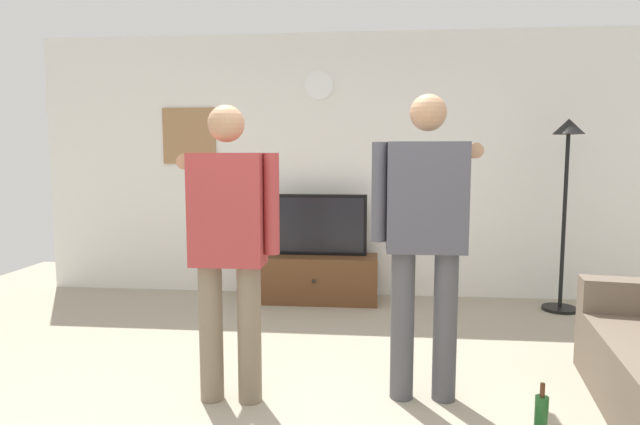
{
  "coord_description": "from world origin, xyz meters",
  "views": [
    {
      "loc": [
        0.28,
        -2.53,
        1.45
      ],
      "look_at": [
        -0.07,
        1.2,
        1.05
      ],
      "focal_mm": 29.44,
      "sensor_mm": 36.0,
      "label": 1
    }
  ],
  "objects_px": {
    "television": "(317,225)",
    "wall_clock": "(319,85)",
    "person_standing_nearer_couch": "(426,228)",
    "beverage_bottle": "(541,420)",
    "person_standing_nearer_lamp": "(229,236)",
    "floor_lamp": "(566,175)",
    "tv_stand": "(316,278)",
    "framed_picture": "(189,136)"
  },
  "relations": [
    {
      "from": "television",
      "to": "beverage_bottle",
      "type": "bearing_deg",
      "value": -61.54
    },
    {
      "from": "tv_stand",
      "to": "television",
      "type": "distance_m",
      "value": 0.54
    },
    {
      "from": "tv_stand",
      "to": "television",
      "type": "xyz_separation_m",
      "value": [
        0.0,
        0.05,
        0.54
      ]
    },
    {
      "from": "person_standing_nearer_lamp",
      "to": "tv_stand",
      "type": "bearing_deg",
      "value": 82.5
    },
    {
      "from": "television",
      "to": "person_standing_nearer_lamp",
      "type": "relative_size",
      "value": 0.58
    },
    {
      "from": "person_standing_nearer_couch",
      "to": "beverage_bottle",
      "type": "distance_m",
      "value": 1.16
    },
    {
      "from": "wall_clock",
      "to": "person_standing_nearer_lamp",
      "type": "bearing_deg",
      "value": -96.63
    },
    {
      "from": "television",
      "to": "framed_picture",
      "type": "xyz_separation_m",
      "value": [
        -1.38,
        0.25,
        0.9
      ]
    },
    {
      "from": "person_standing_nearer_couch",
      "to": "floor_lamp",
      "type": "bearing_deg",
      "value": 52.9
    },
    {
      "from": "television",
      "to": "person_standing_nearer_couch",
      "type": "bearing_deg",
      "value": -67.77
    },
    {
      "from": "floor_lamp",
      "to": "person_standing_nearer_couch",
      "type": "distance_m",
      "value": 2.46
    },
    {
      "from": "beverage_bottle",
      "to": "wall_clock",
      "type": "bearing_deg",
      "value": 116.34
    },
    {
      "from": "framed_picture",
      "to": "floor_lamp",
      "type": "relative_size",
      "value": 0.33
    },
    {
      "from": "framed_picture",
      "to": "tv_stand",
      "type": "bearing_deg",
      "value": -12.1
    },
    {
      "from": "television",
      "to": "wall_clock",
      "type": "bearing_deg",
      "value": 90.0
    },
    {
      "from": "floor_lamp",
      "to": "person_standing_nearer_lamp",
      "type": "distance_m",
      "value": 3.36
    },
    {
      "from": "framed_picture",
      "to": "person_standing_nearer_lamp",
      "type": "height_order",
      "value": "framed_picture"
    },
    {
      "from": "tv_stand",
      "to": "floor_lamp",
      "type": "height_order",
      "value": "floor_lamp"
    },
    {
      "from": "framed_picture",
      "to": "floor_lamp",
      "type": "height_order",
      "value": "framed_picture"
    },
    {
      "from": "tv_stand",
      "to": "wall_clock",
      "type": "height_order",
      "value": "wall_clock"
    },
    {
      "from": "tv_stand",
      "to": "television",
      "type": "height_order",
      "value": "television"
    },
    {
      "from": "floor_lamp",
      "to": "person_standing_nearer_lamp",
      "type": "xyz_separation_m",
      "value": [
        -2.62,
        -2.08,
        -0.3
      ]
    },
    {
      "from": "wall_clock",
      "to": "floor_lamp",
      "type": "height_order",
      "value": "wall_clock"
    },
    {
      "from": "tv_stand",
      "to": "wall_clock",
      "type": "bearing_deg",
      "value": 90.0
    },
    {
      "from": "wall_clock",
      "to": "beverage_bottle",
      "type": "distance_m",
      "value": 3.75
    },
    {
      "from": "floor_lamp",
      "to": "beverage_bottle",
      "type": "distance_m",
      "value": 2.85
    },
    {
      "from": "framed_picture",
      "to": "floor_lamp",
      "type": "xyz_separation_m",
      "value": [
        3.71,
        -0.39,
        -0.38
      ]
    },
    {
      "from": "person_standing_nearer_couch",
      "to": "beverage_bottle",
      "type": "relative_size",
      "value": 5.51
    },
    {
      "from": "tv_stand",
      "to": "person_standing_nearer_lamp",
      "type": "relative_size",
      "value": 0.7
    },
    {
      "from": "television",
      "to": "wall_clock",
      "type": "height_order",
      "value": "wall_clock"
    },
    {
      "from": "person_standing_nearer_lamp",
      "to": "beverage_bottle",
      "type": "bearing_deg",
      "value": -11.88
    },
    {
      "from": "wall_clock",
      "to": "person_standing_nearer_lamp",
      "type": "xyz_separation_m",
      "value": [
        -0.29,
        -2.47,
        -1.18
      ]
    },
    {
      "from": "tv_stand",
      "to": "person_standing_nearer_lamp",
      "type": "bearing_deg",
      "value": -97.5
    },
    {
      "from": "television",
      "to": "person_standing_nearer_couch",
      "type": "xyz_separation_m",
      "value": [
        0.86,
        -2.09,
        0.27
      ]
    },
    {
      "from": "television",
      "to": "person_standing_nearer_couch",
      "type": "relative_size",
      "value": 0.56
    },
    {
      "from": "television",
      "to": "floor_lamp",
      "type": "distance_m",
      "value": 2.39
    },
    {
      "from": "tv_stand",
      "to": "television",
      "type": "relative_size",
      "value": 1.22
    },
    {
      "from": "beverage_bottle",
      "to": "person_standing_nearer_couch",
      "type": "bearing_deg",
      "value": 138.18
    },
    {
      "from": "floor_lamp",
      "to": "beverage_bottle",
      "type": "height_order",
      "value": "floor_lamp"
    },
    {
      "from": "wall_clock",
      "to": "floor_lamp",
      "type": "distance_m",
      "value": 2.52
    },
    {
      "from": "person_standing_nearer_couch",
      "to": "wall_clock",
      "type": "bearing_deg",
      "value": 110.11
    },
    {
      "from": "person_standing_nearer_couch",
      "to": "television",
      "type": "bearing_deg",
      "value": 112.23
    }
  ]
}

